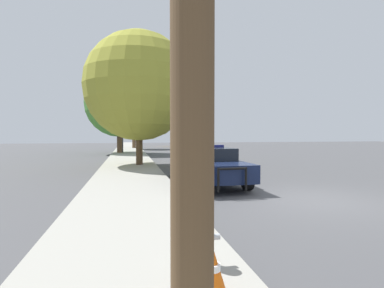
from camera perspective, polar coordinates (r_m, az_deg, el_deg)
ground_plane at (r=9.29m, az=22.25°, el=-9.84°), size 110.00×110.00×0.00m
sidewalk_left at (r=7.72m, az=-11.60°, el=-11.66°), size 3.00×110.00×0.13m
police_car at (r=11.29m, az=2.97°, el=-3.83°), size 2.17×5.04×1.45m
fire_hydrant at (r=4.16m, az=1.90°, el=-17.04°), size 0.49×0.22×0.74m
traffic_light at (r=29.09m, az=-9.69°, el=5.67°), size 4.37×0.35×5.09m
car_background_oncoming at (r=37.39m, az=-1.55°, el=0.25°), size 2.06×4.44×1.43m
box_truck at (r=43.34m, az=-1.77°, el=1.53°), size 2.87×7.47×2.84m
tree_sidewalk_near at (r=17.38m, az=-10.07°, el=10.76°), size 6.12×6.12×7.48m
tree_sidewalk_far at (r=37.78m, az=-11.03°, el=6.75°), size 3.87×3.87×6.89m
tree_sidewalk_mid at (r=28.66m, az=-13.70°, el=7.57°), size 6.24×6.24×7.70m
traffic_cone at (r=3.55m, az=3.87°, el=-22.68°), size 0.33×0.33×0.53m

